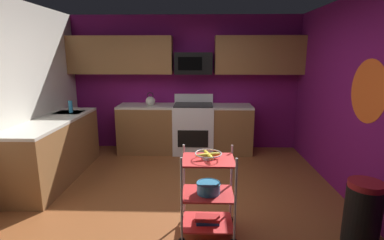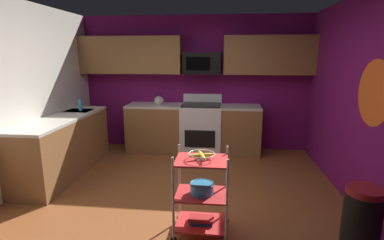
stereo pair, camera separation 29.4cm
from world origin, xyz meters
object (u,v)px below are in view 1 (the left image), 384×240
mixing_bowl_large (209,188)px  dish_soap_bottle (71,107)px  oven_range (193,128)px  rolling_cart (208,193)px  microwave (194,63)px  trash_can (363,213)px  fruit_bowl (208,155)px  kettle (150,101)px  book_stack (207,219)px

mixing_bowl_large → dish_soap_bottle: dish_soap_bottle is taller
oven_range → rolling_cart: 2.71m
rolling_cart → microwave: bearing=94.4°
microwave → trash_can: 3.68m
rolling_cart → mixing_bowl_large: rolling_cart is taller
fruit_bowl → dish_soap_bottle: size_ratio=1.36×
oven_range → trash_can: 3.33m
rolling_cart → mixing_bowl_large: size_ratio=3.63×
oven_range → dish_soap_bottle: bearing=-158.7°
oven_range → kettle: size_ratio=4.17×
rolling_cart → trash_can: 1.54m
rolling_cart → dish_soap_bottle: dish_soap_bottle is taller
trash_can → oven_range: bearing=121.6°
dish_soap_bottle → trash_can: dish_soap_bottle is taller
dish_soap_bottle → mixing_bowl_large: bearing=-40.6°
book_stack → trash_can: bearing=-4.9°
trash_can → mixing_bowl_large: bearing=175.1°
kettle → trash_can: kettle is taller
book_stack → kettle: kettle is taller
microwave → dish_soap_bottle: size_ratio=3.50×
rolling_cart → dish_soap_bottle: size_ratio=4.57×
rolling_cart → kettle: 2.94m
kettle → mixing_bowl_large: bearing=-68.9°
fruit_bowl → kettle: kettle is taller
microwave → kettle: microwave is taller
kettle → rolling_cart: bearing=-69.0°
fruit_bowl → trash_can: bearing=-4.9°
fruit_bowl → trash_can: size_ratio=0.41×
book_stack → fruit_bowl: bearing=90.0°
fruit_bowl → mixing_bowl_large: (0.01, 0.00, -0.36)m
mixing_bowl_large → book_stack: 0.36m
kettle → trash_can: bearing=-47.9°
book_stack → kettle: 3.01m
fruit_bowl → kettle: size_ratio=1.03×
rolling_cart → fruit_bowl: bearing=116.6°
dish_soap_bottle → fruit_bowl: bearing=-40.7°
mixing_bowl_large → microwave: bearing=94.5°
microwave → fruit_bowl: microwave is taller
mixing_bowl_large → dish_soap_bottle: bearing=139.4°
kettle → fruit_bowl: bearing=-69.0°
rolling_cart → book_stack: (-0.00, 0.00, -0.30)m
microwave → fruit_bowl: bearing=-85.6°
mixing_bowl_large → trash_can: 1.54m
fruit_bowl → kettle: (-1.03, 2.70, 0.12)m
fruit_bowl → mixing_bowl_large: bearing=0.0°
oven_range → dish_soap_bottle: size_ratio=5.50×
oven_range → mixing_bowl_large: bearing=-85.3°
microwave → kettle: 1.08m
oven_range → mixing_bowl_large: size_ratio=4.37×
book_stack → dish_soap_bottle: size_ratio=1.33×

